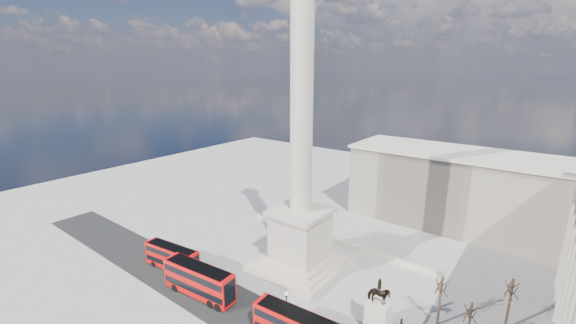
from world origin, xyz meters
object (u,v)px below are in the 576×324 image
(victorian_lamp, at_px, (287,308))
(equestrian_statue, at_px, (378,313))
(red_bus_b, at_px, (199,280))
(pedestrian_crossing, at_px, (401,324))
(red_bus_a, at_px, (172,258))
(nelsons_column, at_px, (301,197))

(victorian_lamp, height_order, equestrian_statue, equestrian_statue)
(equestrian_statue, bearing_deg, red_bus_b, -158.92)
(equestrian_statue, bearing_deg, pedestrian_crossing, 40.66)
(red_bus_a, height_order, pedestrian_crossing, red_bus_a)
(equestrian_statue, height_order, pedestrian_crossing, equestrian_statue)
(equestrian_statue, bearing_deg, nelsons_column, 159.02)
(nelsons_column, xyz_separation_m, equestrian_statue, (17.11, -6.56, -10.28))
(red_bus_b, height_order, victorian_lamp, victorian_lamp)
(red_bus_b, relative_size, victorian_lamp, 2.17)
(red_bus_a, distance_m, equestrian_statue, 34.78)
(victorian_lamp, bearing_deg, pedestrian_crossing, 38.22)
(nelsons_column, xyz_separation_m, red_bus_b, (-7.34, -15.98, -10.31))
(red_bus_b, bearing_deg, victorian_lamp, 2.60)
(victorian_lamp, bearing_deg, red_bus_b, -171.81)
(nelsons_column, xyz_separation_m, pedestrian_crossing, (19.64, -4.38, -12.13))
(red_bus_a, bearing_deg, pedestrian_crossing, 7.95)
(red_bus_a, relative_size, equestrian_statue, 1.42)
(nelsons_column, bearing_deg, red_bus_a, -140.05)
(red_bus_b, distance_m, victorian_lamp, 15.17)
(red_bus_a, bearing_deg, nelsons_column, 32.98)
(red_bus_a, bearing_deg, red_bus_b, -18.11)
(nelsons_column, relative_size, pedestrian_crossing, 31.66)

